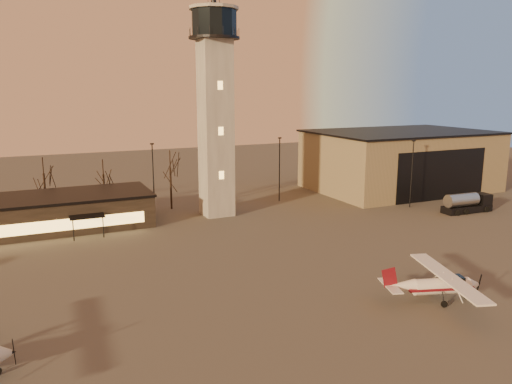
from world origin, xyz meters
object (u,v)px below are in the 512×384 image
at_px(hangar, 400,160).
at_px(fuel_truck, 467,205).
at_px(control_tower, 215,98).
at_px(terminal, 49,212).
at_px(cessna_front, 442,288).

relative_size(hangar, fuel_truck, 3.94).
bearing_deg(hangar, fuel_truck, -98.48).
xyz_separation_m(control_tower, terminal, (-21.99, 1.98, -14.17)).
bearing_deg(control_tower, fuel_truck, -22.53).
relative_size(terminal, fuel_truck, 3.27).
xyz_separation_m(hangar, cessna_front, (-28.93, -39.59, -4.07)).
distance_m(control_tower, cessna_front, 39.37).
distance_m(hangar, cessna_front, 49.20).
bearing_deg(hangar, control_tower, -173.69).
bearing_deg(control_tower, terminal, 174.85).
xyz_separation_m(hangar, terminal, (-57.99, -2.00, -3.00)).
bearing_deg(control_tower, hangar, 6.31).
bearing_deg(terminal, hangar, 1.97).
bearing_deg(fuel_truck, control_tower, 160.56).
distance_m(control_tower, hangar, 37.90).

